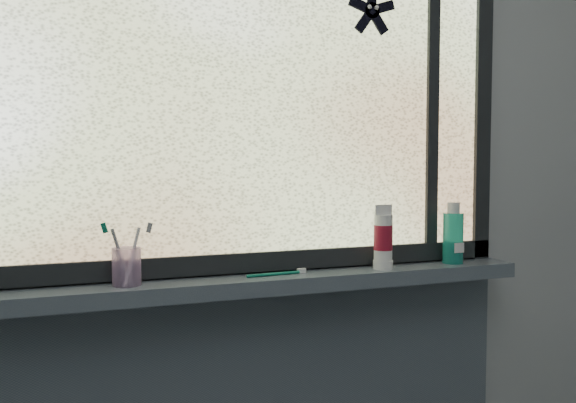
{
  "coord_description": "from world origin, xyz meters",
  "views": [
    {
      "loc": [
        -0.46,
        -0.29,
        1.31
      ],
      "look_at": [
        0.07,
        1.05,
        1.22
      ],
      "focal_mm": 40.0,
      "sensor_mm": 36.0,
      "label": 1
    }
  ],
  "objects": [
    {
      "name": "frame_mullion",
      "position": [
        0.6,
        1.28,
        1.53
      ],
      "size": [
        0.03,
        0.03,
        1.0
      ],
      "primitive_type": "cube",
      "color": "black",
      "rests_on": "wall_back"
    },
    {
      "name": "frame_right",
      "position": [
        0.78,
        1.28,
        1.53
      ],
      "size": [
        0.05,
        0.03,
        1.1
      ],
      "primitive_type": "cube",
      "color": "black",
      "rests_on": "wall_back"
    },
    {
      "name": "toothbrush_lying",
      "position": [
        0.1,
        1.22,
        1.03
      ],
      "size": [
        0.18,
        0.03,
        0.01
      ],
      "primitive_type": null,
      "rotation": [
        0.0,
        0.0,
        0.07
      ],
      "color": "#0B6B52",
      "rests_on": "windowsill"
    },
    {
      "name": "window_pane",
      "position": [
        0.0,
        1.28,
        1.53
      ],
      "size": [
        1.5,
        0.01,
        1.0
      ],
      "primitive_type": "cube",
      "color": "silver",
      "rests_on": "wall_back"
    },
    {
      "name": "toothbrush_cup",
      "position": [
        -0.27,
        1.23,
        1.06
      ],
      "size": [
        0.08,
        0.08,
        0.09
      ],
      "primitive_type": "cylinder",
      "rotation": [
        0.0,
        0.0,
        -0.17
      ],
      "color": "#D6AEE6",
      "rests_on": "windowsill"
    },
    {
      "name": "windowsill",
      "position": [
        0.0,
        1.23,
        1.0
      ],
      "size": [
        1.62,
        0.14,
        0.04
      ],
      "primitive_type": "cube",
      "color": "#444F5B",
      "rests_on": "wall_back"
    },
    {
      "name": "starfish_sticker",
      "position": [
        0.4,
        1.27,
        1.72
      ],
      "size": [
        0.15,
        0.02,
        0.15
      ],
      "primitive_type": null,
      "color": "black",
      "rests_on": "window_pane"
    },
    {
      "name": "mouthwash_bottle",
      "position": [
        0.64,
        1.22,
        1.11
      ],
      "size": [
        0.06,
        0.06,
        0.14
      ],
      "primitive_type": "cylinder",
      "rotation": [
        0.0,
        0.0,
        -0.01
      ],
      "color": "teal",
      "rests_on": "windowsill"
    },
    {
      "name": "cream_tube",
      "position": [
        0.41,
        1.22,
        1.11
      ],
      "size": [
        0.06,
        0.06,
        0.12
      ],
      "primitive_type": "cylinder",
      "rotation": [
        0.0,
        0.0,
        0.29
      ],
      "color": "silver",
      "rests_on": "windowsill"
    },
    {
      "name": "frame_bottom",
      "position": [
        0.0,
        1.28,
        1.05
      ],
      "size": [
        1.6,
        0.03,
        0.05
      ],
      "primitive_type": "cube",
      "color": "black",
      "rests_on": "windowsill"
    },
    {
      "name": "wall_back",
      "position": [
        0.0,
        1.3,
        1.25
      ],
      "size": [
        3.0,
        0.01,
        2.5
      ],
      "primitive_type": "cube",
      "color": "#9EA3A8",
      "rests_on": "ground"
    }
  ]
}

